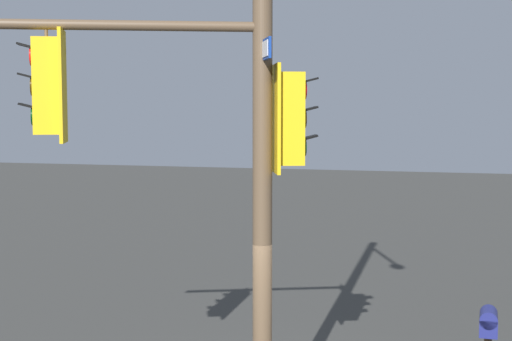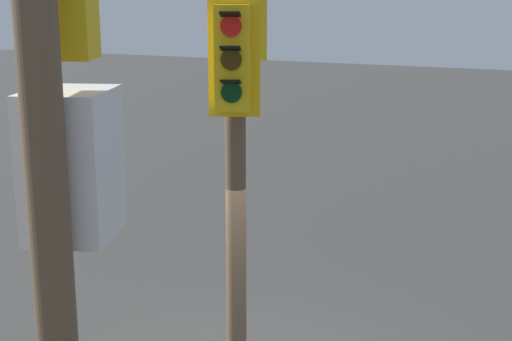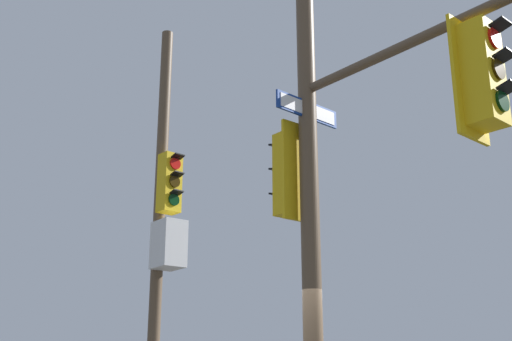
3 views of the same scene
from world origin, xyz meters
TOP-DOWN VIEW (x-y plane):
  - main_signal_pole_assembly at (-0.59, 0.71)m, footprint 3.30×4.74m
  - secondary_pole_assembly at (0.74, -3.97)m, footprint 0.61×0.82m

SIDE VIEW (x-z plane):
  - secondary_pole_assembly at x=0.74m, z-range 0.05..8.18m
  - main_signal_pole_assembly at x=-0.59m, z-range 0.30..8.95m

